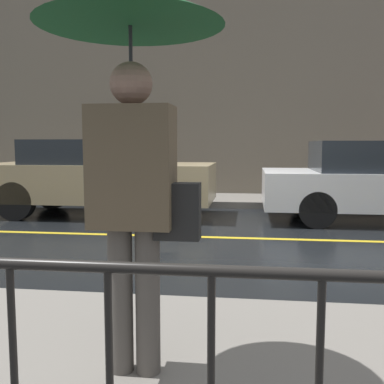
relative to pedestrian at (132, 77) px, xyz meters
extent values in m
plane|color=black|center=(0.51, 4.35, -1.75)|extent=(80.00, 80.00, 0.00)
cube|color=slate|center=(0.51, 8.34, -1.68)|extent=(28.00, 1.79, 0.15)
cube|color=gold|center=(0.51, 4.35, -1.75)|extent=(25.20, 0.12, 0.01)
cube|color=#706656|center=(0.51, 9.38, 1.25)|extent=(28.00, 0.30, 5.99)
cylinder|color=black|center=(0.51, -1.07, -0.71)|extent=(12.00, 0.04, 0.04)
cylinder|color=#4C4742|center=(-0.08, 0.00, -1.20)|extent=(0.13, 0.13, 0.81)
cylinder|color=#4C4742|center=(0.07, 0.00, -1.20)|extent=(0.13, 0.13, 0.81)
cube|color=brown|center=(-0.01, 0.00, -0.47)|extent=(0.44, 0.26, 0.64)
sphere|color=#946E5C|center=(-0.01, 0.00, -0.03)|extent=(0.22, 0.22, 0.22)
cylinder|color=#262628|center=(-0.01, 0.00, -0.11)|extent=(0.02, 0.02, 0.73)
cone|color=#144723|center=(-0.01, 0.00, 0.37)|extent=(0.98, 0.98, 0.22)
cube|color=black|center=(0.24, 0.00, -0.70)|extent=(0.24, 0.12, 0.30)
cube|color=tan|center=(-2.31, 6.20, -1.08)|extent=(4.42, 1.79, 0.72)
cube|color=#1E2328|center=(-2.49, 6.20, -0.49)|extent=(2.30, 1.64, 0.46)
cylinder|color=black|center=(-0.94, 6.98, -1.39)|extent=(0.72, 0.22, 0.72)
cylinder|color=black|center=(-0.94, 5.41, -1.39)|extent=(0.72, 0.22, 0.72)
cylinder|color=black|center=(-3.68, 6.98, -1.39)|extent=(0.72, 0.22, 0.72)
cylinder|color=black|center=(-3.68, 5.41, -1.39)|extent=(0.72, 0.22, 0.72)
cube|color=#1E2328|center=(2.98, 6.20, -0.56)|extent=(2.39, 1.79, 0.55)
cylinder|color=black|center=(1.73, 7.06, -1.44)|extent=(0.63, 0.22, 0.63)
cylinder|color=black|center=(1.73, 5.33, -1.44)|extent=(0.63, 0.22, 0.63)
camera|label=1|loc=(0.61, -2.32, -0.35)|focal=42.00mm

